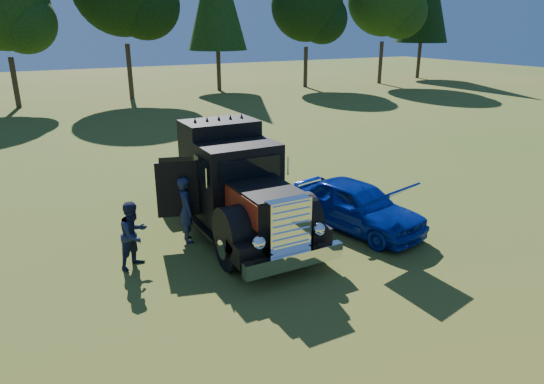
{
  "coord_description": "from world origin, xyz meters",
  "views": [
    {
      "loc": [
        -4.52,
        -8.96,
        5.55
      ],
      "look_at": [
        1.3,
        1.83,
        1.29
      ],
      "focal_mm": 32.0,
      "sensor_mm": 36.0,
      "label": 1
    }
  ],
  "objects": [
    {
      "name": "spectator_far",
      "position": [
        -2.41,
        1.86,
        0.82
      ],
      "size": [
        1.01,
        0.96,
        1.65
      ],
      "primitive_type": "imported",
      "rotation": [
        0.0,
        0.0,
        0.58
      ],
      "color": "#1C2042",
      "rests_on": "ground"
    },
    {
      "name": "ground",
      "position": [
        0.0,
        0.0,
        0.0
      ],
      "size": [
        120.0,
        120.0,
        0.0
      ],
      "primitive_type": "plane",
      "color": "#3A601C",
      "rests_on": "ground"
    },
    {
      "name": "diamond_t_truck",
      "position": [
        0.55,
        2.71,
        1.28
      ],
      "size": [
        3.35,
        7.16,
        3.0
      ],
      "color": "black",
      "rests_on": "ground"
    },
    {
      "name": "hotrod_coupe",
      "position": [
        3.67,
        1.18,
        0.71
      ],
      "size": [
        2.52,
        4.45,
        1.89
      ],
      "color": "#061892",
      "rests_on": "ground"
    },
    {
      "name": "spectator_near",
      "position": [
        -0.85,
        2.65,
        0.9
      ],
      "size": [
        0.5,
        0.7,
        1.8
      ],
      "primitive_type": "imported",
      "rotation": [
        0.0,
        0.0,
        1.45
      ],
      "color": "#212E4E",
      "rests_on": "ground"
    }
  ]
}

